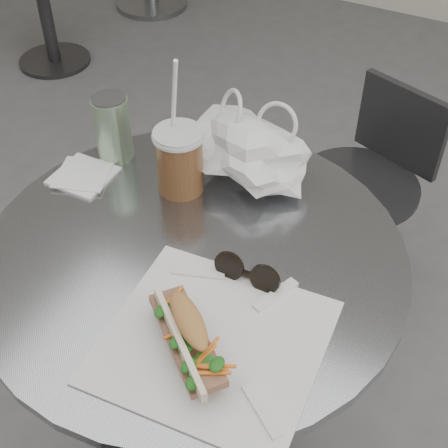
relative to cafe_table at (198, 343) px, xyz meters
The scene contains 10 objects.
cafe_table is the anchor object (origin of this frame).
chair_far 0.78m from the cafe_table, 81.30° to the left, with size 0.36×0.39×0.66m.
bg_chair 2.17m from the cafe_table, 140.31° to the left, with size 0.39×0.39×0.74m.
sandwich_paper 0.34m from the cafe_table, 50.43° to the right, with size 0.33×0.31×0.00m, color white.
banh_mi 0.38m from the cafe_table, 61.20° to the right, with size 0.24×0.22×0.08m.
iced_coffee 0.39m from the cafe_table, 128.21° to the left, with size 0.10×0.10×0.28m.
sunglasses 0.32m from the cafe_table, ahead, with size 0.12×0.03×0.05m.
plastic_bag 0.41m from the cafe_table, 93.52° to the left, with size 0.24×0.19×0.12m, color silver, non-canonical shape.
napkin_stack 0.42m from the cafe_table, 166.14° to the left, with size 0.13×0.13×0.01m.
drink_can 0.48m from the cafe_table, 149.86° to the left, with size 0.07×0.07×0.14m.
Camera 1 is at (0.42, -0.45, 1.53)m, focal length 50.00 mm.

